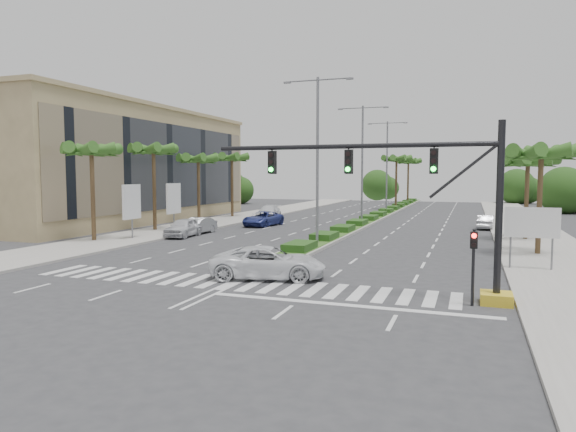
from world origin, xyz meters
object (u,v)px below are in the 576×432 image
car_parked_c (263,219)px  car_crossing (268,263)px  car_parked_a (184,227)px  car_right (486,222)px  car_parked_d (269,212)px  car_parked_b (197,226)px

car_parked_c → car_crossing: bearing=-60.1°
car_parked_a → car_right: size_ratio=1.13×
car_parked_d → car_parked_a: bearing=-97.1°
car_parked_a → car_crossing: size_ratio=0.81×
car_parked_d → car_right: 23.91m
car_parked_c → car_crossing: car_crossing is taller
car_parked_a → car_crossing: 18.67m
car_parked_b → car_crossing: size_ratio=0.76×
car_parked_b → car_right: bearing=31.8°
car_parked_a → car_parked_c: (2.72, 10.54, -0.05)m
car_parked_b → car_right: car_parked_b is taller
car_parked_b → car_crossing: car_crossing is taller
car_parked_c → car_parked_b: bearing=-101.3°
car_parked_a → car_parked_c: car_parked_a is taller
car_parked_d → car_crossing: (12.93, -32.30, 0.03)m
car_parked_a → car_parked_d: (0.00, 18.84, -0.02)m
car_parked_c → car_parked_d: (-2.72, 8.29, 0.03)m
car_parked_a → car_crossing: bearing=-51.3°
car_parked_b → car_crossing: bearing=-47.1°
car_parked_b → car_parked_d: car_parked_d is taller
car_parked_c → car_right: car_parked_c is taller
car_parked_a → car_parked_d: bearing=84.9°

